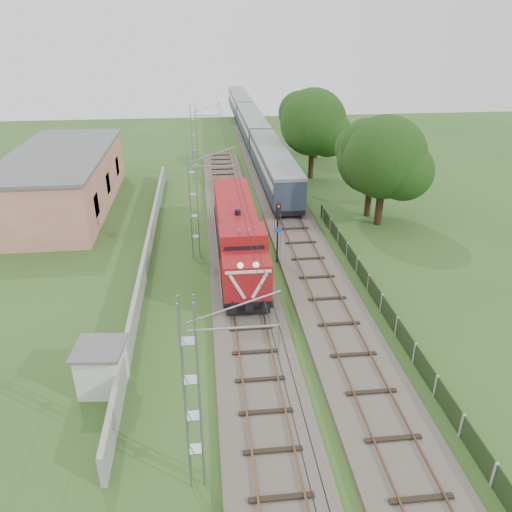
{
  "coord_description": "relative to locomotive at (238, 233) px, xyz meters",
  "views": [
    {
      "loc": [
        -2.27,
        -21.68,
        15.94
      ],
      "look_at": [
        0.88,
        6.97,
        2.2
      ],
      "focal_mm": 35.0,
      "sensor_mm": 36.0,
      "label": 1
    }
  ],
  "objects": [
    {
      "name": "fence",
      "position": [
        8.0,
        -7.98,
        -1.58
      ],
      "size": [
        0.12,
        32.0,
        1.2
      ],
      "color": "black",
      "rests_on": "ground"
    },
    {
      "name": "signal_post",
      "position": [
        2.79,
        -0.68,
        0.97
      ],
      "size": [
        0.5,
        0.39,
        4.59
      ],
      "color": "black",
      "rests_on": "ground"
    },
    {
      "name": "tree_d",
      "position": [
        12.12,
        28.66,
        2.7
      ],
      "size": [
        6.03,
        5.75,
        7.82
      ],
      "color": "#382717",
      "rests_on": "ground"
    },
    {
      "name": "track_main",
      "position": [
        0.0,
        -3.98,
        -2.0
      ],
      "size": [
        4.2,
        70.0,
        0.45
      ],
      "color": "#6B6054",
      "rests_on": "ground"
    },
    {
      "name": "tree_b",
      "position": [
        12.24,
        7.85,
        2.93
      ],
      "size": [
        6.32,
        6.02,
        8.19
      ],
      "color": "#382717",
      "rests_on": "ground"
    },
    {
      "name": "track_side",
      "position": [
        5.0,
        9.02,
        -2.0
      ],
      "size": [
        4.2,
        80.0,
        0.45
      ],
      "color": "#6B6054",
      "rests_on": "ground"
    },
    {
      "name": "relay_hut",
      "position": [
        -7.4,
        -13.17,
        -1.0
      ],
      "size": [
        2.47,
        2.47,
        2.34
      ],
      "color": "silver",
      "rests_on": "ground"
    },
    {
      "name": "locomotive",
      "position": [
        0.0,
        0.0,
        0.0
      ],
      "size": [
        2.9,
        16.55,
        4.2
      ],
      "color": "black",
      "rests_on": "ground"
    },
    {
      "name": "tree_c",
      "position": [
        9.68,
        19.94,
        3.8
      ],
      "size": [
        7.4,
        7.05,
        9.59
      ],
      "color": "#382717",
      "rests_on": "ground"
    },
    {
      "name": "boundary_wall",
      "position": [
        -6.5,
        1.02,
        -1.43
      ],
      "size": [
        0.25,
        40.0,
        1.5
      ],
      "primitive_type": "cube",
      "color": "#9E9E99",
      "rests_on": "ground"
    },
    {
      "name": "catenary",
      "position": [
        -2.95,
        1.02,
        1.87
      ],
      "size": [
        3.31,
        70.0,
        8.0
      ],
      "color": "gray",
      "rests_on": "ground"
    },
    {
      "name": "tree_a",
      "position": [
        12.54,
        5.76,
        3.55
      ],
      "size": [
        7.09,
        6.75,
        9.19
      ],
      "color": "#382717",
      "rests_on": "ground"
    },
    {
      "name": "station_building",
      "position": [
        -15.0,
        13.02,
        0.45
      ],
      "size": [
        8.4,
        20.4,
        5.22
      ],
      "color": "tan",
      "rests_on": "ground"
    },
    {
      "name": "coach_rake",
      "position": [
        5.0,
        38.59,
        0.21
      ],
      "size": [
        2.85,
        63.48,
        3.29
      ],
      "color": "black",
      "rests_on": "ground"
    },
    {
      "name": "ground",
      "position": [
        0.0,
        -10.98,
        -2.18
      ],
      "size": [
        140.0,
        140.0,
        0.0
      ],
      "primitive_type": "plane",
      "color": "#305720",
      "rests_on": "ground"
    }
  ]
}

